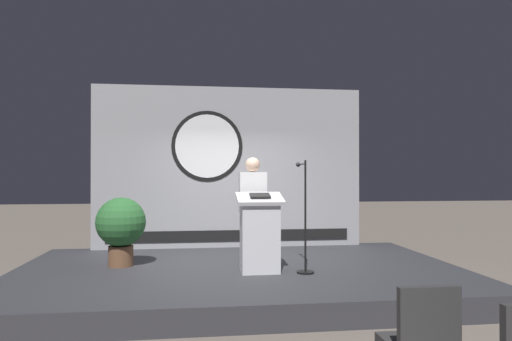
{
  "coord_description": "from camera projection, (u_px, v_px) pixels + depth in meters",
  "views": [
    {
      "loc": [
        -0.62,
        -6.7,
        1.65
      ],
      "look_at": [
        0.25,
        0.01,
        1.71
      ],
      "focal_mm": 32.23,
      "sensor_mm": 36.0,
      "label": 1
    }
  ],
  "objects": [
    {
      "name": "banner_display",
      "position": [
        229.0,
        167.0,
        8.55
      ],
      "size": [
        4.98,
        0.12,
        2.98
      ],
      "color": "#9E9EA3",
      "rests_on": "stage_platform"
    },
    {
      "name": "microphone_stand",
      "position": [
        304.0,
        232.0,
        6.35
      ],
      "size": [
        0.24,
        0.6,
        1.55
      ],
      "color": "black",
      "rests_on": "stage_platform"
    },
    {
      "name": "podium",
      "position": [
        260.0,
        233.0,
        6.36
      ],
      "size": [
        0.64,
        0.5,
        1.1
      ],
      "color": "silver",
      "rests_on": "stage_platform"
    },
    {
      "name": "ground_plane",
      "position": [
        239.0,
        287.0,
        6.71
      ],
      "size": [
        40.0,
        40.0,
        0.0
      ],
      "primitive_type": "plane",
      "color": "#6B6056"
    },
    {
      "name": "stage_platform",
      "position": [
        239.0,
        277.0,
        6.71
      ],
      "size": [
        6.4,
        4.0,
        0.3
      ],
      "primitive_type": "cube",
      "color": "#333338",
      "rests_on": "ground"
    },
    {
      "name": "potted_plant",
      "position": [
        121.0,
        225.0,
        6.77
      ],
      "size": [
        0.73,
        0.73,
        1.01
      ],
      "color": "brown",
      "rests_on": "stage_platform"
    },
    {
      "name": "audience_chair_right",
      "position": [
        421.0,
        338.0,
        3.24
      ],
      "size": [
        0.44,
        0.45,
        0.89
      ],
      "color": "black",
      "rests_on": "ground"
    },
    {
      "name": "speaker_person",
      "position": [
        253.0,
        210.0,
        6.83
      ],
      "size": [
        0.4,
        0.26,
        1.61
      ],
      "color": "black",
      "rests_on": "stage_platform"
    }
  ]
}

